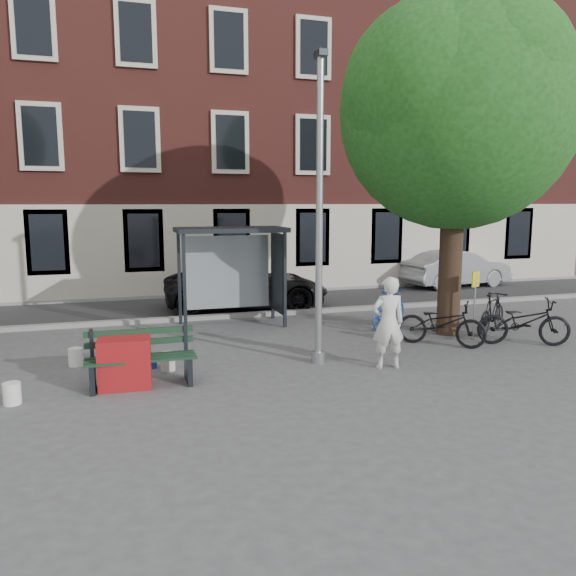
# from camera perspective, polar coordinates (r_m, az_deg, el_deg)

# --- Properties ---
(ground) EXTENTS (90.00, 90.00, 0.00)m
(ground) POSITION_cam_1_polar(r_m,az_deg,el_deg) (11.65, 3.08, -7.58)
(ground) COLOR #4C4C4F
(ground) RESTS_ON ground
(road) EXTENTS (40.00, 4.00, 0.01)m
(road) POSITION_cam_1_polar(r_m,az_deg,el_deg) (18.22, -4.46, -1.65)
(road) COLOR #28282B
(road) RESTS_ON ground
(curb_near) EXTENTS (40.00, 0.25, 0.12)m
(curb_near) POSITION_cam_1_polar(r_m,az_deg,el_deg) (16.30, -2.93, -2.67)
(curb_near) COLOR gray
(curb_near) RESTS_ON ground
(curb_far) EXTENTS (40.00, 0.25, 0.12)m
(curb_far) POSITION_cam_1_polar(r_m,az_deg,el_deg) (20.14, -5.69, -0.52)
(curb_far) COLOR gray
(curb_far) RESTS_ON ground
(building_row) EXTENTS (30.00, 8.00, 14.00)m
(building_row) POSITION_cam_1_polar(r_m,az_deg,el_deg) (24.11, -7.90, 17.51)
(building_row) COLOR brown
(building_row) RESTS_ON ground
(lamppost) EXTENTS (0.28, 0.35, 6.11)m
(lamppost) POSITION_cam_1_polar(r_m,az_deg,el_deg) (11.20, 3.20, 6.22)
(lamppost) COLOR #9EA0A3
(lamppost) RESTS_ON ground
(tree_right) EXTENTS (5.76, 5.60, 8.20)m
(tree_right) POSITION_cam_1_polar(r_m,az_deg,el_deg) (14.45, 17.14, 17.68)
(tree_right) COLOR black
(tree_right) RESTS_ON ground
(bus_shelter) EXTENTS (2.85, 1.45, 2.62)m
(bus_shelter) POSITION_cam_1_polar(r_m,az_deg,el_deg) (15.03, -4.42, 3.52)
(bus_shelter) COLOR #1E2328
(bus_shelter) RESTS_ON ground
(painter) EXTENTS (0.71, 0.50, 1.83)m
(painter) POSITION_cam_1_polar(r_m,az_deg,el_deg) (11.26, 10.14, -3.48)
(painter) COLOR white
(painter) RESTS_ON ground
(bench) EXTENTS (1.93, 0.65, 0.99)m
(bench) POSITION_cam_1_polar(r_m,az_deg,el_deg) (10.46, -14.71, -7.16)
(bench) COLOR #1E2328
(bench) RESTS_ON ground
(bike_a) EXTENTS (2.19, 1.50, 1.09)m
(bike_a) POSITION_cam_1_polar(r_m,az_deg,el_deg) (14.03, 22.82, -3.18)
(bike_a) COLOR black
(bike_a) RESTS_ON ground
(bike_b) EXTENTS (1.66, 1.35, 1.01)m
(bike_b) POSITION_cam_1_polar(r_m,az_deg,el_deg) (14.95, 10.25, -2.08)
(bike_b) COLOR #1C469C
(bike_b) RESTS_ON ground
(bike_c) EXTENTS (1.97, 1.82, 1.05)m
(bike_c) POSITION_cam_1_polar(r_m,az_deg,el_deg) (13.34, 15.32, -3.48)
(bike_c) COLOR black
(bike_c) RESTS_ON ground
(bike_d) EXTENTS (1.68, 1.38, 1.03)m
(bike_d) POSITION_cam_1_polar(r_m,az_deg,el_deg) (15.03, 20.05, -2.39)
(bike_d) COLOR black
(bike_d) RESTS_ON ground
(car_dark) EXTENTS (5.27, 2.84, 1.41)m
(car_dark) POSITION_cam_1_polar(r_m,az_deg,el_deg) (17.51, -4.23, 0.25)
(car_dark) COLOR black
(car_dark) RESTS_ON ground
(car_silver) EXTENTS (4.51, 2.07, 1.43)m
(car_silver) POSITION_cam_1_polar(r_m,az_deg,el_deg) (22.88, 16.74, 1.92)
(car_silver) COLOR #93959A
(car_silver) RESTS_ON ground
(red_stand) EXTENTS (0.94, 0.66, 0.90)m
(red_stand) POSITION_cam_1_polar(r_m,az_deg,el_deg) (10.43, -16.24, -7.31)
(red_stand) COLOR maroon
(red_stand) RESTS_ON ground
(blue_crate) EXTENTS (0.59, 0.45, 0.20)m
(blue_crate) POSITION_cam_1_polar(r_m,az_deg,el_deg) (11.68, -14.70, -7.32)
(blue_crate) COLOR #203995
(blue_crate) RESTS_ON ground
(bucket_a) EXTENTS (0.35, 0.35, 0.36)m
(bucket_a) POSITION_cam_1_polar(r_m,az_deg,el_deg) (10.33, -26.24, -9.59)
(bucket_a) COLOR white
(bucket_a) RESTS_ON ground
(bucket_b) EXTENTS (0.32, 0.32, 0.36)m
(bucket_b) POSITION_cam_1_polar(r_m,az_deg,el_deg) (11.34, -12.10, -7.29)
(bucket_b) COLOR silver
(bucket_b) RESTS_ON ground
(bucket_c) EXTENTS (0.30, 0.30, 0.36)m
(bucket_c) POSITION_cam_1_polar(r_m,az_deg,el_deg) (12.16, -20.77, -6.58)
(bucket_c) COLOR white
(bucket_c) RESTS_ON ground
(notice_sign) EXTENTS (0.27, 0.14, 1.65)m
(notice_sign) POSITION_cam_1_polar(r_m,az_deg,el_deg) (14.05, 18.47, -0.42)
(notice_sign) COLOR #9EA0A3
(notice_sign) RESTS_ON ground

